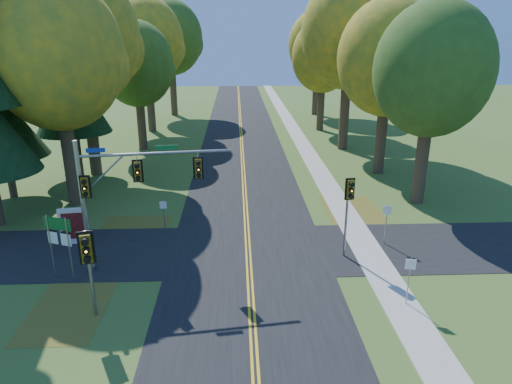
{
  "coord_description": "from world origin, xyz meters",
  "views": [
    {
      "loc": [
        -0.52,
        -19.45,
        10.71
      ],
      "look_at": [
        0.42,
        2.01,
        3.2
      ],
      "focal_mm": 32.0,
      "sensor_mm": 36.0,
      "label": 1
    }
  ],
  "objects_px": {
    "traffic_mast": "(121,188)",
    "info_kiosk": "(74,226)",
    "east_signal_pole": "(349,198)",
    "route_sign_cluster": "(59,235)"
  },
  "relations": [
    {
      "from": "traffic_mast",
      "to": "route_sign_cluster",
      "type": "bearing_deg",
      "value": -168.87
    },
    {
      "from": "traffic_mast",
      "to": "info_kiosk",
      "type": "relative_size",
      "value": 3.44
    },
    {
      "from": "traffic_mast",
      "to": "info_kiosk",
      "type": "distance_m",
      "value": 5.43
    },
    {
      "from": "traffic_mast",
      "to": "route_sign_cluster",
      "type": "height_order",
      "value": "traffic_mast"
    },
    {
      "from": "traffic_mast",
      "to": "info_kiosk",
      "type": "bearing_deg",
      "value": 132.6
    },
    {
      "from": "east_signal_pole",
      "to": "route_sign_cluster",
      "type": "distance_m",
      "value": 13.48
    },
    {
      "from": "east_signal_pole",
      "to": "info_kiosk",
      "type": "distance_m",
      "value": 14.43
    },
    {
      "from": "east_signal_pole",
      "to": "info_kiosk",
      "type": "height_order",
      "value": "east_signal_pole"
    },
    {
      "from": "east_signal_pole",
      "to": "traffic_mast",
      "type": "bearing_deg",
      "value": 176.81
    },
    {
      "from": "traffic_mast",
      "to": "east_signal_pole",
      "type": "xyz_separation_m",
      "value": [
        10.65,
        0.65,
        -0.88
      ]
    }
  ]
}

